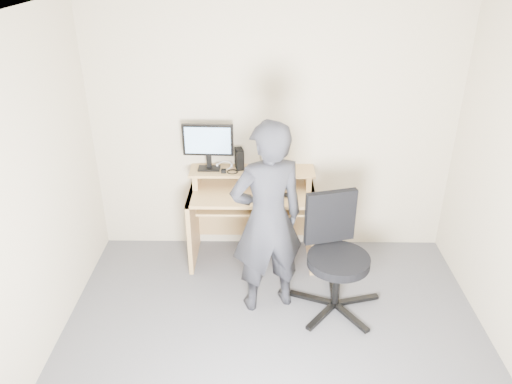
{
  "coord_description": "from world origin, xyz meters",
  "views": [
    {
      "loc": [
        -0.11,
        -2.77,
        2.89
      ],
      "look_at": [
        -0.16,
        1.05,
        0.95
      ],
      "focal_mm": 35.0,
      "sensor_mm": 36.0,
      "label": 1
    }
  ],
  "objects_px": {
    "desk": "(252,206)",
    "office_chair": "(335,250)",
    "monitor": "(208,143)",
    "person": "(267,220)"
  },
  "relations": [
    {
      "from": "office_chair",
      "to": "person",
      "type": "distance_m",
      "value": 0.65
    },
    {
      "from": "office_chair",
      "to": "person",
      "type": "height_order",
      "value": "person"
    },
    {
      "from": "monitor",
      "to": "person",
      "type": "height_order",
      "value": "person"
    },
    {
      "from": "desk",
      "to": "monitor",
      "type": "bearing_deg",
      "value": 169.24
    },
    {
      "from": "office_chair",
      "to": "person",
      "type": "xyz_separation_m",
      "value": [
        -0.58,
        -0.02,
        0.31
      ]
    },
    {
      "from": "monitor",
      "to": "person",
      "type": "bearing_deg",
      "value": -55.24
    },
    {
      "from": "monitor",
      "to": "person",
      "type": "xyz_separation_m",
      "value": [
        0.56,
        -0.86,
        -0.33
      ]
    },
    {
      "from": "desk",
      "to": "monitor",
      "type": "xyz_separation_m",
      "value": [
        -0.41,
        0.08,
        0.64
      ]
    },
    {
      "from": "desk",
      "to": "office_chair",
      "type": "xyz_separation_m",
      "value": [
        0.72,
        -0.77,
        0.0
      ]
    },
    {
      "from": "office_chair",
      "to": "desk",
      "type": "bearing_deg",
      "value": 117.89
    }
  ]
}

